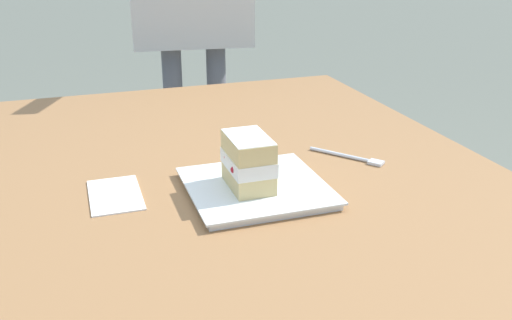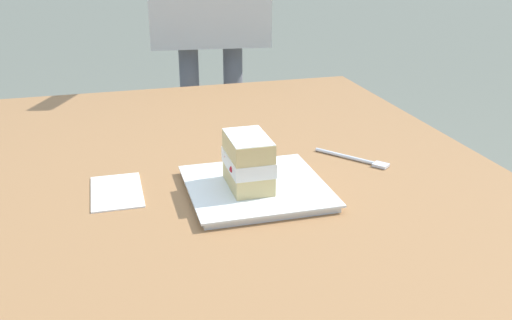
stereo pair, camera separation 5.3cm
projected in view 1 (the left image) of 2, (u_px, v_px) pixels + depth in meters
name	position (u px, v px, depth m)	size (l,w,h in m)	color
patio_table	(238.00, 217.00, 1.16)	(1.48, 1.08, 0.73)	olive
dessert_plate	(256.00, 188.00, 1.07)	(0.25, 0.25, 0.02)	white
cake_slice	(250.00, 161.00, 1.04)	(0.12, 0.09, 0.10)	#E0C17A
dessert_fork	(351.00, 157.00, 1.23)	(0.14, 0.12, 0.01)	silver
paper_napkin	(115.00, 194.00, 1.06)	(0.16, 0.09, 0.00)	white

